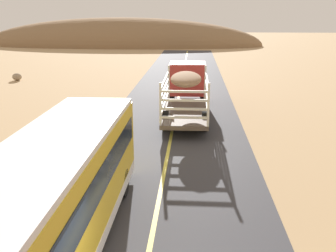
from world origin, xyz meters
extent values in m
cube|color=#B2332D|center=(0.70, 20.81, 1.82)|extent=(2.50, 2.20, 2.20)
cube|color=#192333|center=(0.70, 20.81, 2.27)|extent=(2.53, 1.54, 0.70)
cube|color=brown|center=(0.70, 15.41, 0.72)|extent=(2.50, 6.40, 0.24)
cylinder|color=silver|center=(-0.49, 18.55, 1.94)|extent=(0.12, 0.12, 2.20)
cylinder|color=silver|center=(1.89, 18.55, 1.94)|extent=(0.12, 0.12, 2.20)
cylinder|color=silver|center=(-0.49, 12.27, 1.94)|extent=(0.12, 0.12, 2.20)
cylinder|color=silver|center=(1.89, 12.27, 1.94)|extent=(0.12, 0.12, 2.20)
cube|color=silver|center=(-0.51, 15.41, 1.28)|extent=(0.08, 6.30, 0.12)
cube|color=silver|center=(1.91, 15.41, 1.28)|extent=(0.08, 6.30, 0.12)
cube|color=silver|center=(0.70, 12.25, 1.28)|extent=(2.40, 0.08, 0.12)
cube|color=silver|center=(-0.51, 15.41, 1.72)|extent=(0.08, 6.30, 0.12)
cube|color=silver|center=(1.91, 15.41, 1.72)|extent=(0.08, 6.30, 0.12)
cube|color=silver|center=(0.70, 12.25, 1.72)|extent=(2.40, 0.08, 0.12)
cube|color=silver|center=(-0.51, 15.41, 2.16)|extent=(0.08, 6.30, 0.12)
cube|color=silver|center=(1.91, 15.41, 2.16)|extent=(0.08, 6.30, 0.12)
cube|color=silver|center=(0.70, 12.25, 2.16)|extent=(2.40, 0.08, 0.12)
cube|color=silver|center=(-0.51, 15.41, 2.60)|extent=(0.08, 6.30, 0.12)
cube|color=silver|center=(1.91, 15.41, 2.60)|extent=(0.08, 6.30, 0.12)
cube|color=silver|center=(0.70, 12.25, 2.60)|extent=(2.40, 0.08, 0.12)
ellipsoid|color=#8C6B4C|center=(0.70, 15.41, 2.69)|extent=(1.75, 3.84, 0.70)
cylinder|color=black|center=(-0.39, 20.81, 0.57)|extent=(0.32, 1.10, 1.10)
cylinder|color=black|center=(1.79, 20.81, 0.57)|extent=(0.32, 1.10, 1.10)
cylinder|color=black|center=(-0.39, 14.13, 0.57)|extent=(0.32, 1.10, 1.10)
cylinder|color=black|center=(1.79, 14.13, 0.57)|extent=(0.32, 1.10, 1.10)
cube|color=gold|center=(-2.42, 2.87, 1.72)|extent=(2.50, 10.00, 2.70)
cube|color=white|center=(-2.42, 2.87, 3.15)|extent=(2.45, 9.80, 0.16)
cube|color=#192333|center=(-2.42, 2.87, 2.19)|extent=(2.54, 9.20, 0.80)
cube|color=silver|center=(-2.42, 2.87, 0.57)|extent=(2.53, 9.80, 0.36)
cylinder|color=black|center=(-3.52, 6.12, 0.52)|extent=(0.30, 1.00, 1.00)
cylinder|color=black|center=(-1.32, 6.12, 0.52)|extent=(0.30, 1.00, 1.00)
ellipsoid|color=gray|center=(-15.84, 29.27, 0.35)|extent=(0.89, 0.75, 0.69)
ellipsoid|color=olive|center=(-13.19, 69.12, 0.00)|extent=(54.75, 16.09, 10.63)
camera|label=1|loc=(1.14, -6.17, 6.36)|focal=40.82mm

